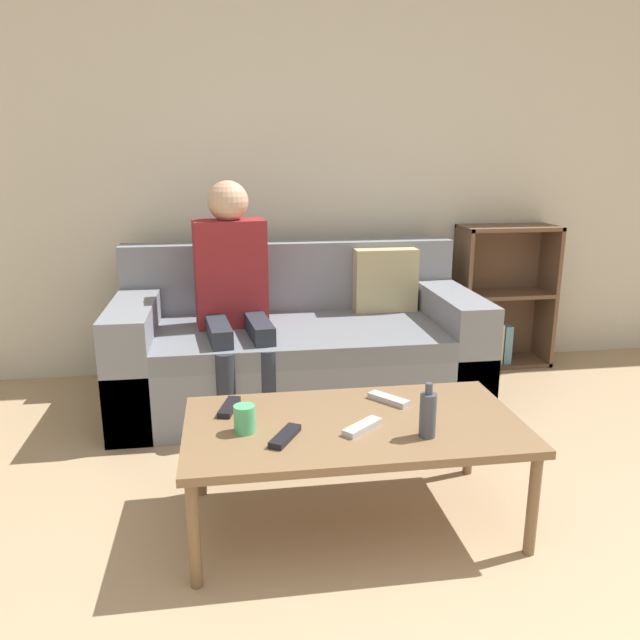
# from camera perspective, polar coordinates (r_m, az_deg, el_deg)

# --- Properties ---
(wall_back) EXTENTS (12.00, 0.06, 2.60)m
(wall_back) POSITION_cam_1_polar(r_m,az_deg,el_deg) (3.85, -3.45, 14.55)
(wall_back) COLOR beige
(wall_back) RESTS_ON ground_plane
(couch) EXTENTS (1.91, 0.92, 0.83)m
(couch) POSITION_cam_1_polar(r_m,az_deg,el_deg) (3.44, -1.99, -2.72)
(couch) COLOR gray
(couch) RESTS_ON ground_plane
(bookshelf) EXTENTS (0.60, 0.28, 0.90)m
(bookshelf) POSITION_cam_1_polar(r_m,az_deg,el_deg) (4.17, 15.82, 1.19)
(bookshelf) COLOR brown
(bookshelf) RESTS_ON ground_plane
(coffee_table) EXTENTS (1.20, 0.64, 0.40)m
(coffee_table) POSITION_cam_1_polar(r_m,az_deg,el_deg) (2.28, 3.09, -10.04)
(coffee_table) COLOR brown
(coffee_table) RESTS_ON ground_plane
(person_adult) EXTENTS (0.40, 0.66, 1.20)m
(person_adult) POSITION_cam_1_polar(r_m,az_deg,el_deg) (3.23, -7.98, 3.47)
(person_adult) COLOR #282D38
(person_adult) RESTS_ON ground_plane
(cup_near) EXTENTS (0.07, 0.07, 0.10)m
(cup_near) POSITION_cam_1_polar(r_m,az_deg,el_deg) (2.18, -6.91, -8.96)
(cup_near) COLOR #4CB77A
(cup_near) RESTS_ON coffee_table
(tv_remote_0) EXTENTS (0.13, 0.17, 0.02)m
(tv_remote_0) POSITION_cam_1_polar(r_m,az_deg,el_deg) (2.13, -3.21, -10.56)
(tv_remote_0) COLOR black
(tv_remote_0) RESTS_ON coffee_table
(tv_remote_1) EXTENTS (0.16, 0.15, 0.02)m
(tv_remote_1) POSITION_cam_1_polar(r_m,az_deg,el_deg) (2.20, 3.90, -9.73)
(tv_remote_1) COLOR #B7B7BC
(tv_remote_1) RESTS_ON coffee_table
(tv_remote_2) EXTENTS (0.09, 0.18, 0.02)m
(tv_remote_2) POSITION_cam_1_polar(r_m,az_deg,el_deg) (2.38, -8.31, -7.89)
(tv_remote_2) COLOR black
(tv_remote_2) RESTS_ON coffee_table
(tv_remote_3) EXTENTS (0.14, 0.16, 0.02)m
(tv_remote_3) POSITION_cam_1_polar(r_m,az_deg,el_deg) (2.44, 6.28, -7.21)
(tv_remote_3) COLOR #B7B7BC
(tv_remote_3) RESTS_ON coffee_table
(bottle) EXTENTS (0.06, 0.06, 0.19)m
(bottle) POSITION_cam_1_polar(r_m,az_deg,el_deg) (2.15, 9.83, -8.47)
(bottle) COLOR #424756
(bottle) RESTS_ON coffee_table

